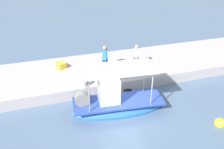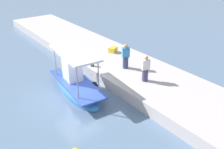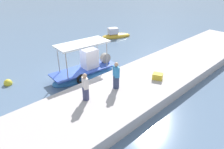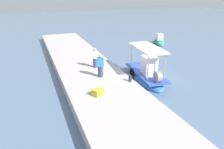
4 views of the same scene
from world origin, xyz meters
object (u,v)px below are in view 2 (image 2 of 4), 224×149
at_px(fisherman_near_bollard, 145,70).
at_px(cargo_crate, 113,50).
at_px(main_fishing_boat, 76,84).
at_px(mooring_bollard, 92,63).
at_px(fisherman_by_crate, 126,57).

bearing_deg(fisherman_near_bollard, cargo_crate, -15.19).
bearing_deg(cargo_crate, main_fishing_boat, 117.31).
distance_m(main_fishing_boat, fisherman_near_bollard, 4.34).
height_order(mooring_bollard, cargo_crate, mooring_bollard).
height_order(main_fishing_boat, fisherman_near_bollard, main_fishing_boat).
height_order(fisherman_near_bollard, fisherman_by_crate, fisherman_by_crate).
bearing_deg(fisherman_by_crate, fisherman_near_bollard, 173.25).
height_order(fisherman_by_crate, cargo_crate, fisherman_by_crate).
bearing_deg(fisherman_by_crate, main_fishing_boat, 84.14).
distance_m(fisherman_near_bollard, fisherman_by_crate, 2.16).
bearing_deg(fisherman_by_crate, cargo_crate, -21.19).
bearing_deg(mooring_bollard, fisherman_by_crate, -133.99).
relative_size(mooring_bollard, cargo_crate, 0.69).
relative_size(main_fishing_boat, fisherman_by_crate, 3.11).
bearing_deg(cargo_crate, fisherman_by_crate, 158.81).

